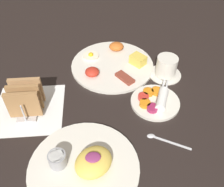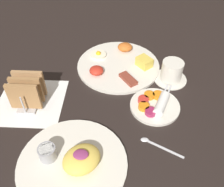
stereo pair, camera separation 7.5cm
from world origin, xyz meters
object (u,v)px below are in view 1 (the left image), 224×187
at_px(plate_breakfast, 113,64).
at_px(plate_condiments, 155,101).
at_px(toast_rack, 26,98).
at_px(coffee_cup, 166,67).
at_px(plate_foreground, 84,165).

relative_size(plate_breakfast, plate_condiments, 1.92).
bearing_deg(plate_condiments, toast_rack, 179.43).
height_order(plate_condiments, toast_rack, toast_rack).
distance_m(toast_rack, coffee_cup, 0.50).
bearing_deg(plate_breakfast, plate_condiments, -59.68).
relative_size(plate_breakfast, toast_rack, 2.75).
relative_size(plate_foreground, toast_rack, 2.56).
distance_m(plate_breakfast, plate_foreground, 0.45).
bearing_deg(plate_foreground, coffee_cup, 50.26).
height_order(plate_breakfast, plate_foreground, plate_foreground).
bearing_deg(plate_foreground, toast_rack, 128.76).
relative_size(plate_foreground, coffee_cup, 2.48).
xyz_separation_m(plate_breakfast, plate_foreground, (-0.11, -0.43, 0.00)).
height_order(plate_breakfast, plate_condiments, plate_breakfast).
bearing_deg(toast_rack, plate_foreground, -51.24).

